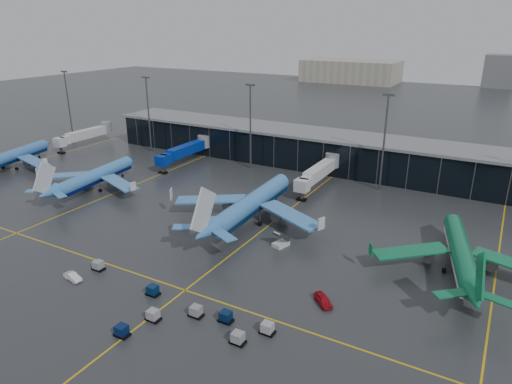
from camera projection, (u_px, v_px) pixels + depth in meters
The scene contains 13 objects.
ground at pixel (191, 242), 93.11m from camera, with size 600.00×600.00×0.00m, color #282B2D.
terminal_pier at pixel (311, 148), 141.86m from camera, with size 142.00×17.00×10.70m.
jet_bridges at pixel (184, 150), 142.77m from camera, with size 94.00×27.50×7.20m.
flood_masts at pixel (312, 131), 126.84m from camera, with size 203.00×0.50×25.50m.
taxi_lines at pixel (259, 233), 97.16m from camera, with size 220.00×120.00×0.02m.
airliner_klm_west at pixel (11, 149), 139.21m from camera, with size 33.30×37.92×11.65m, color #3A72C0, non-canonical shape.
airliner_arkefly at pixel (95, 168), 121.38m from camera, with size 32.63×37.16×11.42m, color #3D81C8, non-canonical shape.
airliner_klm_near at pixel (252, 192), 101.40m from camera, with size 38.08×43.37×13.33m, color #3D7DC8, non-canonical shape.
airliner_aer_lingus at pixel (463, 241), 80.69m from camera, with size 32.39×36.89×11.34m, color #0C6B40, non-canonical shape.
baggage_carts at pixel (179, 311), 69.55m from camera, with size 37.39×13.13×1.70m.
mobile_airstair at pixel (281, 242), 91.18m from camera, with size 2.99×3.68×3.45m.
service_van_red at pixel (323, 300), 72.29m from camera, with size 1.76×4.38×1.49m, color #A30C14.
service_van_white at pixel (73, 277), 79.09m from camera, with size 1.37×3.92×1.29m, color white.
Camera 1 is at (52.69, -66.45, 41.89)m, focal length 32.00 mm.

